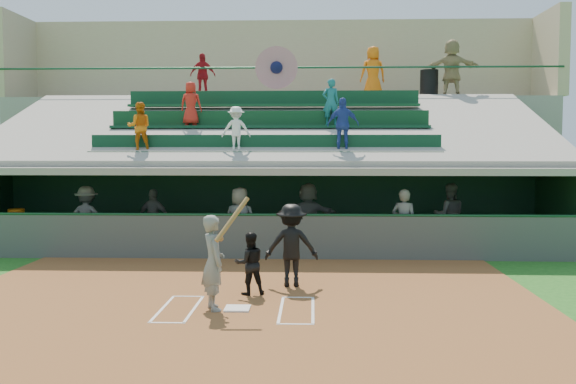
{
  "coord_description": "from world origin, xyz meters",
  "views": [
    {
      "loc": [
        1.29,
        -10.82,
        2.81
      ],
      "look_at": [
        0.74,
        3.5,
        1.8
      ],
      "focal_mm": 40.0,
      "sensor_mm": 36.0,
      "label": 1
    }
  ],
  "objects_px": {
    "home_plate": "(237,308)",
    "white_table": "(16,236)",
    "trash_bin": "(429,84)",
    "catcher": "(250,263)",
    "batter_at_plate": "(214,262)",
    "water_cooler": "(16,217)"
  },
  "relations": [
    {
      "from": "home_plate",
      "to": "white_table",
      "type": "distance_m",
      "value": 9.26
    },
    {
      "from": "home_plate",
      "to": "trash_bin",
      "type": "xyz_separation_m",
      "value": [
        5.46,
        12.59,
        5.05
      ]
    },
    {
      "from": "catcher",
      "to": "white_table",
      "type": "distance_m",
      "value": 8.62
    },
    {
      "from": "catcher",
      "to": "white_table",
      "type": "bearing_deg",
      "value": -54.27
    },
    {
      "from": "batter_at_plate",
      "to": "catcher",
      "type": "relative_size",
      "value": 1.65
    },
    {
      "from": "batter_at_plate",
      "to": "trash_bin",
      "type": "distance_m",
      "value": 14.55
    },
    {
      "from": "white_table",
      "to": "batter_at_plate",
      "type": "bearing_deg",
      "value": -28.13
    },
    {
      "from": "trash_bin",
      "to": "catcher",
      "type": "bearing_deg",
      "value": -115.06
    },
    {
      "from": "water_cooler",
      "to": "catcher",
      "type": "bearing_deg",
      "value": -36.51
    },
    {
      "from": "home_plate",
      "to": "white_table",
      "type": "height_order",
      "value": "white_table"
    },
    {
      "from": "home_plate",
      "to": "water_cooler",
      "type": "xyz_separation_m",
      "value": [
        -6.77,
        6.21,
        0.88
      ]
    },
    {
      "from": "water_cooler",
      "to": "white_table",
      "type": "bearing_deg",
      "value": 137.35
    },
    {
      "from": "batter_at_plate",
      "to": "catcher",
      "type": "height_order",
      "value": "batter_at_plate"
    },
    {
      "from": "batter_at_plate",
      "to": "catcher",
      "type": "bearing_deg",
      "value": 66.61
    },
    {
      "from": "trash_bin",
      "to": "water_cooler",
      "type": "bearing_deg",
      "value": -152.44
    },
    {
      "from": "white_table",
      "to": "trash_bin",
      "type": "bearing_deg",
      "value": 43.59
    },
    {
      "from": "home_plate",
      "to": "water_cooler",
      "type": "height_order",
      "value": "water_cooler"
    },
    {
      "from": "water_cooler",
      "to": "trash_bin",
      "type": "height_order",
      "value": "trash_bin"
    },
    {
      "from": "home_plate",
      "to": "batter_at_plate",
      "type": "distance_m",
      "value": 0.91
    },
    {
      "from": "water_cooler",
      "to": "home_plate",
      "type": "bearing_deg",
      "value": -42.56
    },
    {
      "from": "trash_bin",
      "to": "white_table",
      "type": "bearing_deg",
      "value": -152.73
    },
    {
      "from": "home_plate",
      "to": "catcher",
      "type": "xyz_separation_m",
      "value": [
        0.1,
        1.13,
        0.58
      ]
    }
  ]
}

